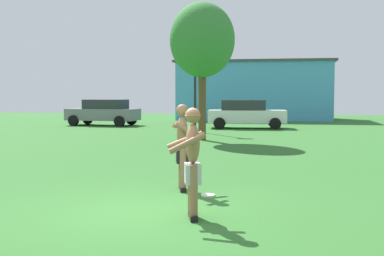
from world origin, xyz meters
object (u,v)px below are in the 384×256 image
(frisbee, at_px, (208,195))
(tree_left_field, at_px, (202,41))
(player_with_cap, at_px, (192,157))
(car_white_near_post, at_px, (246,114))
(car_gray_mid_lot, at_px, (104,112))
(player_in_black, at_px, (183,145))
(lamp_post, at_px, (195,72))

(frisbee, distance_m, tree_left_field, 12.30)
(player_with_cap, xyz_separation_m, frisbee, (-0.02, 1.77, -0.95))
(car_white_near_post, distance_m, car_gray_mid_lot, 8.79)
(car_gray_mid_lot, bearing_deg, tree_left_field, -48.72)
(player_in_black, xyz_separation_m, lamp_post, (-2.48, 15.36, 2.14))
(car_white_near_post, distance_m, lamp_post, 4.51)
(player_in_black, distance_m, frisbee, 1.18)
(player_with_cap, distance_m, car_white_near_post, 20.78)
(car_white_near_post, relative_size, lamp_post, 0.91)
(player_in_black, xyz_separation_m, car_white_near_post, (-0.14, 18.51, -0.09))
(car_white_near_post, relative_size, tree_left_field, 0.78)
(car_white_near_post, bearing_deg, tree_left_field, -99.42)
(player_in_black, bearing_deg, tree_left_field, 97.26)
(frisbee, relative_size, lamp_post, 0.06)
(car_white_near_post, bearing_deg, car_gray_mid_lot, 173.78)
(player_with_cap, relative_size, tree_left_field, 0.30)
(car_gray_mid_lot, distance_m, tree_left_field, 11.82)
(frisbee, height_order, lamp_post, lamp_post)
(frisbee, bearing_deg, car_gray_mid_lot, 115.39)
(frisbee, bearing_deg, car_white_near_post, 92.20)
(player_in_black, height_order, lamp_post, lamp_post)
(tree_left_field, bearing_deg, player_with_cap, -81.35)
(lamp_post, bearing_deg, frisbee, -79.03)
(lamp_post, bearing_deg, player_in_black, -80.82)
(lamp_post, bearing_deg, car_gray_mid_lot, 147.36)
(lamp_post, bearing_deg, tree_left_field, -76.18)
(car_gray_mid_lot, distance_m, lamp_post, 7.92)
(player_in_black, distance_m, car_white_near_post, 18.51)
(lamp_post, bearing_deg, car_white_near_post, 53.28)
(player_with_cap, bearing_deg, lamp_post, 99.96)
(player_with_cap, height_order, car_white_near_post, player_with_cap)
(player_with_cap, relative_size, lamp_post, 0.36)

